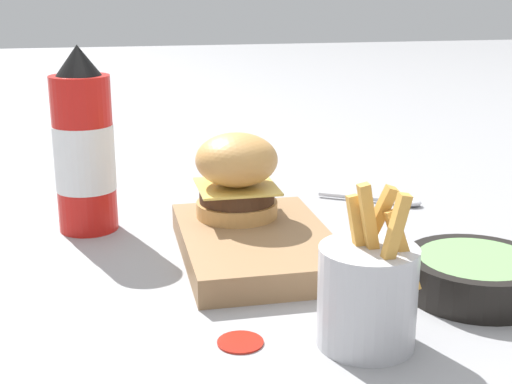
{
  "coord_description": "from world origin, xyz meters",
  "views": [
    {
      "loc": [
        0.8,
        -0.16,
        0.32
      ],
      "look_at": [
        0.01,
        0.01,
        0.08
      ],
      "focal_mm": 50.0,
      "sensor_mm": 36.0,
      "label": 1
    }
  ],
  "objects_px": {
    "burger": "(238,175)",
    "spoon": "(392,201)",
    "ketchup_bottle": "(84,149)",
    "side_bowl": "(476,275)",
    "fries_basket": "(368,293)",
    "serving_board": "(256,245)"
  },
  "relations": [
    {
      "from": "fries_basket",
      "to": "side_bowl",
      "type": "xyz_separation_m",
      "value": [
        -0.08,
        0.15,
        -0.03
      ]
    },
    {
      "from": "burger",
      "to": "ketchup_bottle",
      "type": "bearing_deg",
      "value": -113.47
    },
    {
      "from": "fries_basket",
      "to": "spoon",
      "type": "distance_m",
      "value": 0.44
    },
    {
      "from": "spoon",
      "to": "burger",
      "type": "bearing_deg",
      "value": -127.15
    },
    {
      "from": "ketchup_bottle",
      "to": "side_bowl",
      "type": "height_order",
      "value": "ketchup_bottle"
    },
    {
      "from": "serving_board",
      "to": "spoon",
      "type": "relative_size",
      "value": 1.84
    },
    {
      "from": "serving_board",
      "to": "side_bowl",
      "type": "distance_m",
      "value": 0.26
    },
    {
      "from": "serving_board",
      "to": "side_bowl",
      "type": "relative_size",
      "value": 1.76
    },
    {
      "from": "ketchup_bottle",
      "to": "side_bowl",
      "type": "bearing_deg",
      "value": 53.28
    },
    {
      "from": "burger",
      "to": "fries_basket",
      "type": "bearing_deg",
      "value": 12.07
    },
    {
      "from": "serving_board",
      "to": "spoon",
      "type": "height_order",
      "value": "serving_board"
    },
    {
      "from": "ketchup_bottle",
      "to": "side_bowl",
      "type": "xyz_separation_m",
      "value": [
        0.3,
        0.4,
        -0.09
      ]
    },
    {
      "from": "serving_board",
      "to": "spoon",
      "type": "bearing_deg",
      "value": 124.47
    },
    {
      "from": "serving_board",
      "to": "burger",
      "type": "relative_size",
      "value": 2.45
    },
    {
      "from": "serving_board",
      "to": "fries_basket",
      "type": "height_order",
      "value": "fries_basket"
    },
    {
      "from": "burger",
      "to": "ketchup_bottle",
      "type": "distance_m",
      "value": 0.21
    },
    {
      "from": "ketchup_bottle",
      "to": "fries_basket",
      "type": "height_order",
      "value": "ketchup_bottle"
    },
    {
      "from": "side_bowl",
      "to": "spoon",
      "type": "bearing_deg",
      "value": 173.2
    },
    {
      "from": "ketchup_bottle",
      "to": "fries_basket",
      "type": "distance_m",
      "value": 0.46
    },
    {
      "from": "burger",
      "to": "spoon",
      "type": "relative_size",
      "value": 0.75
    },
    {
      "from": "serving_board",
      "to": "fries_basket",
      "type": "distance_m",
      "value": 0.24
    },
    {
      "from": "fries_basket",
      "to": "side_bowl",
      "type": "distance_m",
      "value": 0.17
    }
  ]
}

